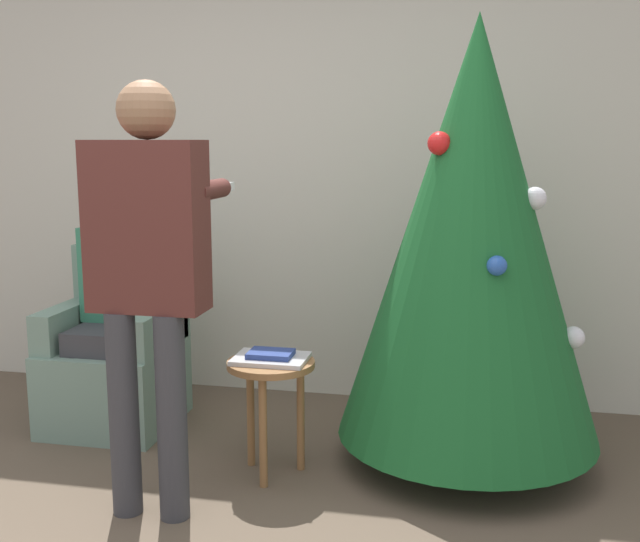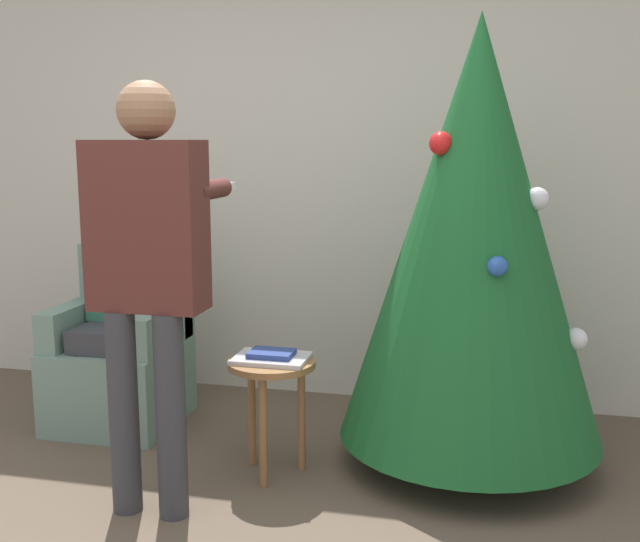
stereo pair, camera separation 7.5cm
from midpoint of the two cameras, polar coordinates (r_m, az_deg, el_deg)
The scene contains 8 objects.
wall_back at distance 4.38m, azimuth -1.07°, elevation 7.92°, with size 8.00×0.06×2.70m.
christmas_tree at distance 3.43m, azimuth 12.30°, elevation 2.87°, with size 1.20×1.20×2.05m.
armchair at distance 4.18m, azimuth -14.32°, elevation -6.54°, with size 0.62×0.63×0.94m.
person_seated at distance 4.08m, azimuth -14.67°, elevation -1.93°, with size 0.36×0.46×1.25m.
person_standing at distance 3.01m, azimuth -12.31°, elevation 1.02°, with size 0.47×0.57×1.73m.
side_stool at distance 3.39m, azimuth -3.05°, elevation -8.34°, with size 0.39×0.39×0.53m.
laptop at distance 3.36m, azimuth -3.07°, elevation -6.66°, with size 0.33×0.24×0.02m.
book at distance 3.36m, azimuth -3.07°, elevation -6.30°, with size 0.20×0.14×0.02m.
Camera 2 is at (1.11, -2.01, 1.50)m, focal length 42.00 mm.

